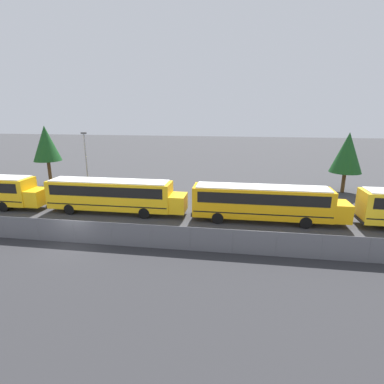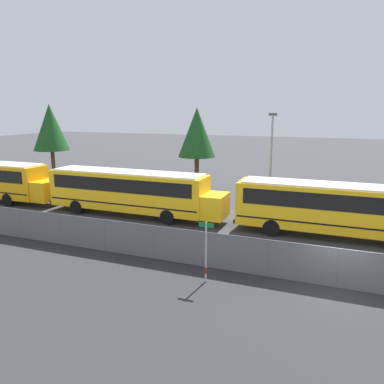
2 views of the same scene
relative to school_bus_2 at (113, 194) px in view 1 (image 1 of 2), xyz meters
name	(u,v)px [view 1 (image 1 of 2)]	position (x,y,z in m)	size (l,w,h in m)	color
ground_plane	(75,243)	(-0.20, -7.07, -1.98)	(200.00, 200.00, 0.00)	#38383A
road_strip	(21,286)	(-0.20, -13.07, -1.98)	(118.12, 12.00, 0.01)	#2B2B2D
fence	(74,231)	(-0.20, -7.07, -1.05)	(84.19, 0.07, 1.83)	#9EA0A5
school_bus_2	(113,194)	(0.00, 0.00, 0.00)	(13.77, 2.50, 3.32)	yellow
school_bus_3	(264,201)	(14.47, -0.29, 0.00)	(13.77, 2.50, 3.32)	orange
light_pole	(86,162)	(-5.40, 5.46, 2.14)	(0.60, 0.24, 7.47)	gray
tree_0	(347,153)	(25.02, 11.70, 2.95)	(3.72, 3.72, 7.37)	#51381E
tree_1	(46,144)	(-13.15, 9.74, 3.63)	(3.55, 3.55, 7.96)	#51381E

